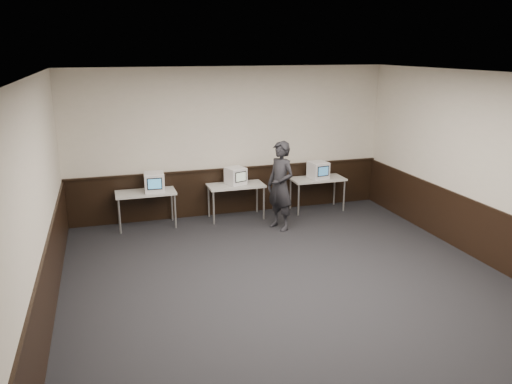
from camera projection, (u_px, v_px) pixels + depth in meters
floor at (297, 292)px, 7.56m from camera, size 8.00×8.00×0.00m
ceiling at (303, 76)px, 6.67m from camera, size 8.00×8.00×0.00m
back_wall at (231, 142)px, 10.79m from camera, size 7.00×0.00×7.00m
left_wall at (35, 213)px, 6.13m from camera, size 0.00×8.00×8.00m
right_wall at (500, 173)px, 8.10m from camera, size 0.00×8.00×8.00m
wainscot_back at (232, 191)px, 11.08m from camera, size 6.98×0.04×1.00m
wainscot_left at (47, 294)px, 6.44m from camera, size 0.04×7.98×1.00m
wainscot_right at (490, 237)px, 8.40m from camera, size 0.04×7.98×1.00m
wainscot_rail at (232, 169)px, 10.91m from camera, size 6.98×0.06×0.04m
desk_left at (146, 195)px, 10.14m from camera, size 1.20×0.60×0.75m
desk_center at (236, 188)px, 10.68m from camera, size 1.20×0.60×0.75m
desk_right at (318, 181)px, 11.21m from camera, size 1.20×0.60×0.75m
emac_left at (154, 182)px, 10.08m from camera, size 0.42×0.45×0.39m
emac_center at (236, 176)px, 10.64m from camera, size 0.47×0.48×0.37m
emac_right at (318, 170)px, 11.11m from camera, size 0.44×0.46×0.38m
person at (280, 186)px, 9.98m from camera, size 0.67×0.78×1.80m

